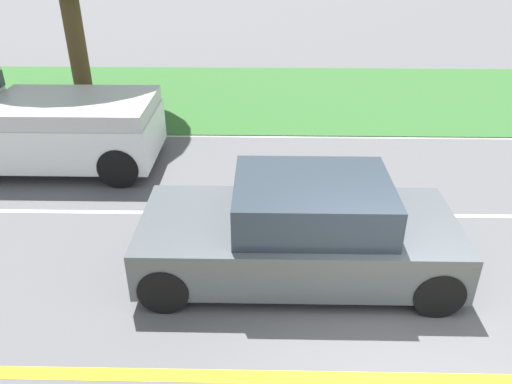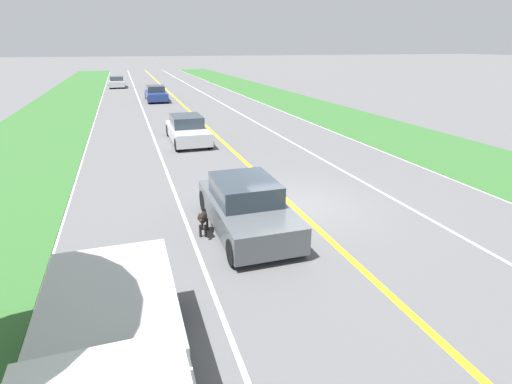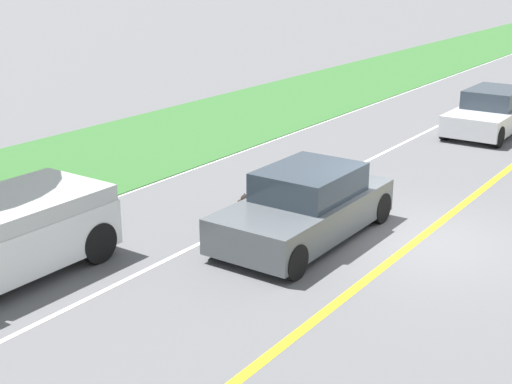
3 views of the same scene
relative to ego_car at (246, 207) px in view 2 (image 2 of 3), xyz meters
The scene contains 11 objects.
ground_plane 2.36m from the ego_car, 149.09° to the right, with size 400.00×400.00×0.00m, color #5B5B5E.
centre_divider_line 2.36m from the ego_car, 149.09° to the right, with size 0.18×160.00×0.01m, color yellow.
lane_edge_line_right 5.23m from the ego_car, 12.93° to the right, with size 0.14×160.00×0.01m, color white.
lane_edge_line_left 9.04m from the ego_car, behind, with size 0.14×160.00×0.01m, color white.
lane_dash_same_dir 2.06m from the ego_car, 36.68° to the right, with size 0.10×160.00×0.01m, color white.
lane_dash_oncoming 5.60m from the ego_car, 167.95° to the right, with size 0.10×160.00×0.01m, color white.
ego_car is the anchor object (origin of this frame).
dog 1.24m from the ego_car, ahead, with size 0.44×1.08×0.77m.
car_trailing_near 11.50m from the ego_car, 90.70° to the right, with size 1.85×4.61×1.39m.
car_trailing_mid 29.42m from the ego_car, 89.96° to the right, with size 1.84×4.75×1.39m.
car_trailing_far 44.27m from the ego_car, 85.41° to the right, with size 1.85×4.35×1.30m.
Camera 2 is at (4.85, 11.01, 4.90)m, focal length 28.00 mm.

